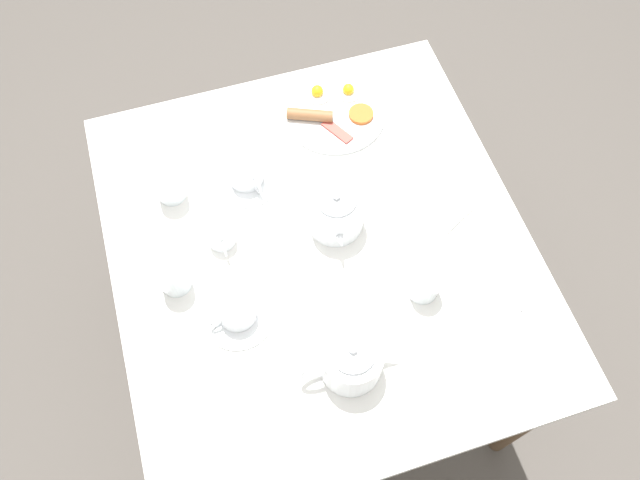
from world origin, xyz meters
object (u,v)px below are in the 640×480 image
object	(u,v)px
knife_by_plate	(215,459)
teacup_with_saucer_right	(237,311)
water_glass_tall	(172,273)
fork_by_plate	(501,279)
water_glass_short	(167,181)
wine_glass_spare	(425,282)
napkin_folded	(438,202)
teapot_near	(336,211)
spoon_for_tea	(428,126)
breakfast_plate	(333,111)
creamer_jug	(221,234)
teapot_far	(351,360)
teacup_with_saucer_left	(246,175)

from	to	relation	value
knife_by_plate	teacup_with_saucer_right	bearing A→B (deg)	157.39
water_glass_tall	knife_by_plate	bearing A→B (deg)	-0.39
fork_by_plate	knife_by_plate	world-z (taller)	same
water_glass_tall	water_glass_short	bearing A→B (deg)	171.39
water_glass_tall	wine_glass_spare	size ratio (longest dim) A/B	1.27
water_glass_tall	napkin_folded	world-z (taller)	water_glass_tall
teapot_near	knife_by_plate	size ratio (longest dim) A/B	1.11
fork_by_plate	spoon_for_tea	world-z (taller)	same
water_glass_tall	napkin_folded	bearing A→B (deg)	92.03
water_glass_tall	water_glass_short	world-z (taller)	water_glass_short
breakfast_plate	teapot_near	bearing A→B (deg)	-16.95
water_glass_short	creamer_jug	size ratio (longest dim) A/B	1.35
knife_by_plate	water_glass_short	bearing A→B (deg)	176.50
wine_glass_spare	teapot_near	bearing A→B (deg)	-149.50
teapot_near	teacup_with_saucer_right	distance (m)	0.31
water_glass_short	teacup_with_saucer_right	bearing A→B (deg)	12.36
teapot_far	fork_by_plate	world-z (taller)	teapot_far
creamer_jug	teapot_near	bearing A→B (deg)	83.28
creamer_jug	knife_by_plate	world-z (taller)	creamer_jug
teacup_with_saucer_left	napkin_folded	distance (m)	0.46
breakfast_plate	napkin_folded	size ratio (longest dim) A/B	1.58
breakfast_plate	napkin_folded	distance (m)	0.36
water_glass_short	spoon_for_tea	world-z (taller)	water_glass_short
creamer_jug	wine_glass_spare	bearing A→B (deg)	57.34
knife_by_plate	spoon_for_tea	bearing A→B (deg)	132.00
breakfast_plate	spoon_for_tea	bearing A→B (deg)	62.43
breakfast_plate	knife_by_plate	xyz separation A→B (m)	(0.74, -0.48, -0.01)
teacup_with_saucer_left	napkin_folded	size ratio (longest dim) A/B	0.94
wine_glass_spare	napkin_folded	world-z (taller)	wine_glass_spare
wine_glass_spare	fork_by_plate	xyz separation A→B (m)	(0.03, 0.18, -0.04)
breakfast_plate	teapot_near	xyz separation A→B (m)	(0.31, -0.09, 0.05)
teacup_with_saucer_right	fork_by_plate	distance (m)	0.59
teapot_near	napkin_folded	distance (m)	0.25
teapot_far	fork_by_plate	xyz separation A→B (m)	(-0.09, 0.39, -0.05)
teacup_with_saucer_right	spoon_for_tea	bearing A→B (deg)	121.26
breakfast_plate	spoon_for_tea	distance (m)	0.24
teacup_with_saucer_right	creamer_jug	xyz separation A→B (m)	(-0.19, 0.01, 0.00)
teapot_far	breakfast_plate	bearing A→B (deg)	75.30
breakfast_plate	teacup_with_saucer_right	size ratio (longest dim) A/B	1.67
fork_by_plate	breakfast_plate	bearing A→B (deg)	-158.95
water_glass_short	creamer_jug	distance (m)	0.18
creamer_jug	water_glass_short	bearing A→B (deg)	-151.64
teacup_with_saucer_left	water_glass_short	bearing A→B (deg)	-94.95
teapot_near	napkin_folded	bearing A→B (deg)	95.51
teapot_far	teacup_with_saucer_left	xyz separation A→B (m)	(-0.51, -0.09, -0.03)
water_glass_tall	fork_by_plate	world-z (taller)	water_glass_tall
napkin_folded	teapot_near	bearing A→B (deg)	-95.13
water_glass_short	spoon_for_tea	bearing A→B (deg)	90.60
napkin_folded	water_glass_tall	bearing A→B (deg)	-87.97
breakfast_plate	fork_by_plate	xyz separation A→B (m)	(0.56, 0.21, -0.01)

